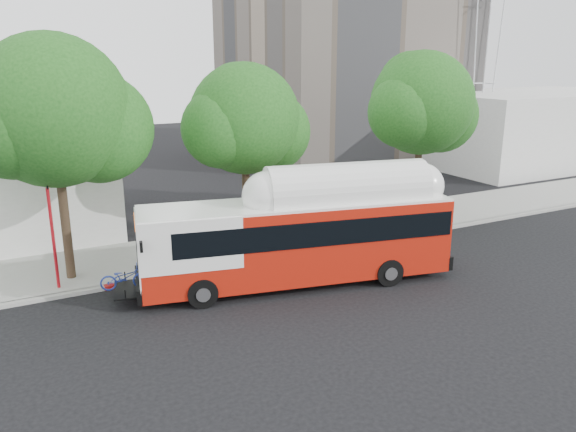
% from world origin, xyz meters
% --- Properties ---
extents(ground, '(120.00, 120.00, 0.00)m').
position_xyz_m(ground, '(0.00, 0.00, 0.00)').
color(ground, black).
rests_on(ground, ground).
extents(sidewalk, '(60.00, 5.00, 0.15)m').
position_xyz_m(sidewalk, '(0.00, 6.50, 0.07)').
color(sidewalk, gray).
rests_on(sidewalk, ground).
extents(curb_strip, '(60.00, 0.30, 0.15)m').
position_xyz_m(curb_strip, '(0.00, 3.90, 0.07)').
color(curb_strip, gray).
rests_on(curb_strip, ground).
extents(red_curb_segment, '(10.00, 0.32, 0.16)m').
position_xyz_m(red_curb_segment, '(-3.00, 3.90, 0.08)').
color(red_curb_segment, maroon).
rests_on(red_curb_segment, ground).
extents(street_tree_left, '(6.67, 5.80, 9.74)m').
position_xyz_m(street_tree_left, '(-8.53, 5.56, 6.60)').
color(street_tree_left, '#2D2116').
rests_on(street_tree_left, ground).
extents(street_tree_mid, '(5.75, 5.00, 8.62)m').
position_xyz_m(street_tree_mid, '(-0.59, 6.06, 5.91)').
color(street_tree_mid, '#2D2116').
rests_on(street_tree_mid, ground).
extents(street_tree_right, '(6.21, 5.40, 9.18)m').
position_xyz_m(street_tree_right, '(9.44, 5.86, 6.26)').
color(street_tree_right, '#2D2116').
rests_on(street_tree_right, ground).
extents(horizon_block, '(20.00, 12.00, 6.00)m').
position_xyz_m(horizon_block, '(30.00, 16.00, 3.00)').
color(horizon_block, silver).
rests_on(horizon_block, ground).
extents(transit_bus, '(13.30, 4.97, 3.87)m').
position_xyz_m(transit_bus, '(-0.88, 0.98, 1.81)').
color(transit_bus, '#B01A0C').
rests_on(transit_bus, ground).
extents(signal_pole, '(0.12, 0.41, 4.35)m').
position_xyz_m(signal_pole, '(-9.57, 4.58, 2.23)').
color(signal_pole, '#B5131C').
rests_on(signal_pole, ground).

